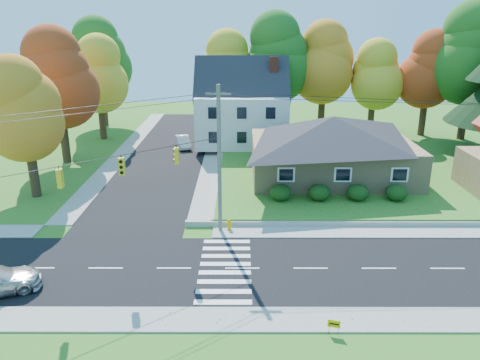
{
  "coord_description": "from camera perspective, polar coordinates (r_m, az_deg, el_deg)",
  "views": [
    {
      "loc": [
        -0.08,
        -24.21,
        13.68
      ],
      "look_at": [
        -0.15,
        8.0,
        2.76
      ],
      "focal_mm": 35.0,
      "sensor_mm": 36.0,
      "label": 1
    }
  ],
  "objects": [
    {
      "name": "tree_lot_2",
      "position": [
        59.27,
        10.22,
        13.88
      ],
      "size": [
        7.28,
        7.28,
        13.56
      ],
      "color": "#3F2A19",
      "rests_on": "lawn"
    },
    {
      "name": "yard_sign",
      "position": [
        22.87,
        11.39,
        -16.85
      ],
      "size": [
        0.56,
        0.19,
        0.72
      ],
      "color": "black",
      "rests_on": "ground"
    },
    {
      "name": "tree_west_3",
      "position": [
        67.1,
        -16.77,
        14.06
      ],
      "size": [
        7.84,
        7.84,
        14.6
      ],
      "color": "#3F2A19",
      "rests_on": "ground"
    },
    {
      "name": "road_main",
      "position": [
        27.81,
        0.27,
        -10.72
      ],
      "size": [
        90.0,
        8.0,
        0.02
      ],
      "primitive_type": "cube",
      "color": "black",
      "rests_on": "ground"
    },
    {
      "name": "tree_lot_4",
      "position": [
        60.63,
        22.01,
        12.33
      ],
      "size": [
        6.72,
        6.72,
        12.51
      ],
      "color": "#3F2A19",
      "rests_on": "lawn"
    },
    {
      "name": "road_cross",
      "position": [
        52.64,
        -8.55,
        3.47
      ],
      "size": [
        8.0,
        44.0,
        0.02
      ],
      "primitive_type": "cube",
      "color": "black",
      "rests_on": "ground"
    },
    {
      "name": "tree_lot_0",
      "position": [
        58.49,
        -1.81,
        13.45
      ],
      "size": [
        6.72,
        6.72,
        12.51
      ],
      "color": "#3F2A19",
      "rests_on": "lawn"
    },
    {
      "name": "traffic_infrastructure",
      "position": [
        26.95,
        -0.03,
        0.27
      ],
      "size": [
        38.1,
        10.66,
        10.0
      ],
      "color": "#666059",
      "rests_on": "ground"
    },
    {
      "name": "hedge_row",
      "position": [
        37.04,
        11.93,
        -1.49
      ],
      "size": [
        10.7,
        1.7,
        1.27
      ],
      "color": "#163A10",
      "rests_on": "lawn"
    },
    {
      "name": "white_car",
      "position": [
        53.95,
        -6.98,
        4.65
      ],
      "size": [
        2.5,
        4.3,
        1.34
      ],
      "primitive_type": "imported",
      "rotation": [
        0.0,
        0.0,
        0.28
      ],
      "color": "silver",
      "rests_on": "road_cross"
    },
    {
      "name": "ranch_house",
      "position": [
        42.32,
        11.15,
        4.12
      ],
      "size": [
        14.6,
        10.6,
        5.4
      ],
      "color": "tan",
      "rests_on": "lawn"
    },
    {
      "name": "sidewalk_south",
      "position": [
        23.56,
        0.3,
        -16.64
      ],
      "size": [
        90.0,
        2.0,
        0.08
      ],
      "primitive_type": "cube",
      "color": "#9C9A90",
      "rests_on": "ground"
    },
    {
      "name": "fire_hydrant",
      "position": [
        32.43,
        -1.35,
        -5.48
      ],
      "size": [
        0.46,
        0.36,
        0.81
      ],
      "color": "#D7A900",
      "rests_on": "ground"
    },
    {
      "name": "ground",
      "position": [
        27.81,
        0.27,
        -10.74
      ],
      "size": [
        120.0,
        120.0,
        0.0
      ],
      "primitive_type": "plane",
      "color": "#3D7923"
    },
    {
      "name": "tree_lot_5",
      "position": [
        60.26,
        26.57,
        13.59
      ],
      "size": [
        8.4,
        8.4,
        15.64
      ],
      "color": "#3F2A19",
      "rests_on": "lawn"
    },
    {
      "name": "tree_lot_3",
      "position": [
        59.74,
        16.11,
        12.23
      ],
      "size": [
        6.16,
        6.16,
        11.47
      ],
      "color": "#3F2A19",
      "rests_on": "lawn"
    },
    {
      "name": "tree_west_1",
      "position": [
        49.84,
        -21.4,
        11.47
      ],
      "size": [
        7.28,
        7.28,
        13.56
      ],
      "color": "#3F2A19",
      "rests_on": "ground"
    },
    {
      "name": "tree_lot_1",
      "position": [
        57.5,
        4.33,
        14.62
      ],
      "size": [
        7.84,
        7.84,
        14.6
      ],
      "color": "#3F2A19",
      "rests_on": "lawn"
    },
    {
      "name": "colonial_house",
      "position": [
        53.0,
        0.25,
        8.84
      ],
      "size": [
        10.4,
        8.4,
        9.6
      ],
      "color": "silver",
      "rests_on": "lawn"
    },
    {
      "name": "tree_west_2",
      "position": [
        59.0,
        -16.94,
        12.23
      ],
      "size": [
        6.72,
        6.72,
        12.51
      ],
      "color": "#3F2A19",
      "rests_on": "ground"
    },
    {
      "name": "sidewalk_north",
      "position": [
        32.24,
        0.25,
        -6.3
      ],
      "size": [
        90.0,
        2.0,
        0.08
      ],
      "primitive_type": "cube",
      "color": "#9C9A90",
      "rests_on": "ground"
    },
    {
      "name": "tree_west_0",
      "position": [
        40.5,
        -24.82,
        7.75
      ],
      "size": [
        6.16,
        6.16,
        11.47
      ],
      "color": "#3F2A19",
      "rests_on": "ground"
    },
    {
      "name": "lawn",
      "position": [
        48.95,
        15.63,
        2.09
      ],
      "size": [
        30.0,
        30.0,
        0.5
      ],
      "primitive_type": "cube",
      "color": "#3D7923",
      "rests_on": "ground"
    }
  ]
}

